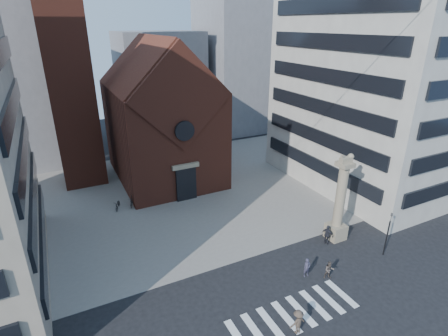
{
  "coord_description": "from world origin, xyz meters",
  "views": [
    {
      "loc": [
        -12.46,
        -17.83,
        19.31
      ],
      "look_at": [
        0.47,
        8.0,
        7.27
      ],
      "focal_mm": 28.0,
      "sensor_mm": 36.0,
      "label": 1
    }
  ],
  "objects_px": {
    "lion_column": "(339,206)",
    "pedestrian_0": "(307,268)",
    "traffic_light": "(388,233)",
    "pedestrian_1": "(329,270)",
    "scooter_0": "(118,205)",
    "pedestrian_2": "(327,235)"
  },
  "relations": [
    {
      "from": "pedestrian_0",
      "to": "pedestrian_1",
      "type": "relative_size",
      "value": 1.04
    },
    {
      "from": "scooter_0",
      "to": "lion_column",
      "type": "bearing_deg",
      "value": -20.1
    },
    {
      "from": "lion_column",
      "to": "pedestrian_0",
      "type": "relative_size",
      "value": 5.22
    },
    {
      "from": "pedestrian_0",
      "to": "pedestrian_2",
      "type": "height_order",
      "value": "pedestrian_2"
    },
    {
      "from": "lion_column",
      "to": "pedestrian_0",
      "type": "xyz_separation_m",
      "value": [
        -6.04,
        -3.15,
        -2.63
      ]
    },
    {
      "from": "pedestrian_2",
      "to": "scooter_0",
      "type": "xyz_separation_m",
      "value": [
        -16.31,
        15.56,
        -0.42
      ]
    },
    {
      "from": "traffic_light",
      "to": "pedestrian_2",
      "type": "xyz_separation_m",
      "value": [
        -3.39,
        3.63,
        -1.31
      ]
    },
    {
      "from": "traffic_light",
      "to": "pedestrian_0",
      "type": "distance_m",
      "value": 8.2
    },
    {
      "from": "traffic_light",
      "to": "scooter_0",
      "type": "xyz_separation_m",
      "value": [
        -19.7,
        19.19,
        -1.73
      ]
    },
    {
      "from": "traffic_light",
      "to": "pedestrian_1",
      "type": "bearing_deg",
      "value": -178.46
    },
    {
      "from": "traffic_light",
      "to": "pedestrian_1",
      "type": "relative_size",
      "value": 2.69
    },
    {
      "from": "lion_column",
      "to": "pedestrian_2",
      "type": "height_order",
      "value": "lion_column"
    },
    {
      "from": "pedestrian_2",
      "to": "lion_column",
      "type": "bearing_deg",
      "value": -93.53
    },
    {
      "from": "lion_column",
      "to": "scooter_0",
      "type": "relative_size",
      "value": 4.5
    },
    {
      "from": "pedestrian_0",
      "to": "pedestrian_2",
      "type": "relative_size",
      "value": 0.85
    },
    {
      "from": "pedestrian_0",
      "to": "lion_column",
      "type": "bearing_deg",
      "value": 31.7
    },
    {
      "from": "pedestrian_0",
      "to": "scooter_0",
      "type": "bearing_deg",
      "value": 126.66
    },
    {
      "from": "traffic_light",
      "to": "scooter_0",
      "type": "height_order",
      "value": "traffic_light"
    },
    {
      "from": "lion_column",
      "to": "pedestrian_1",
      "type": "height_order",
      "value": "lion_column"
    },
    {
      "from": "traffic_light",
      "to": "pedestrian_1",
      "type": "xyz_separation_m",
      "value": [
        -6.58,
        -0.18,
        -1.49
      ]
    },
    {
      "from": "lion_column",
      "to": "traffic_light",
      "type": "relative_size",
      "value": 2.02
    },
    {
      "from": "pedestrian_1",
      "to": "lion_column",
      "type": "bearing_deg",
      "value": 64.43
    }
  ]
}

